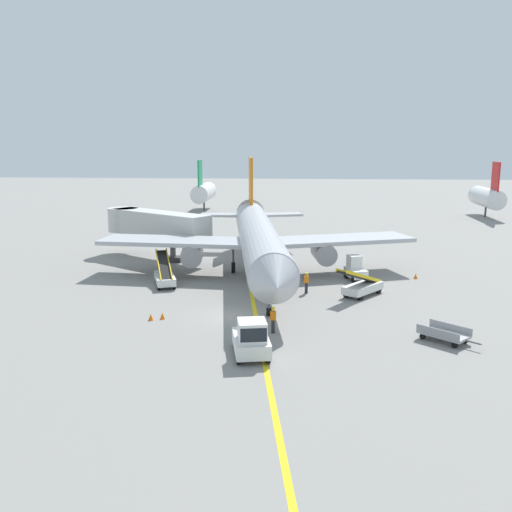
% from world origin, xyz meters
% --- Properties ---
extents(ground_plane, '(300.00, 300.00, 0.00)m').
position_xyz_m(ground_plane, '(0.00, 0.00, 0.00)').
color(ground_plane, gray).
extents(taxi_line_yellow, '(11.14, 79.30, 0.01)m').
position_xyz_m(taxi_line_yellow, '(0.65, 5.00, 0.00)').
color(taxi_line_yellow, yellow).
rests_on(taxi_line_yellow, ground).
extents(airliner, '(28.35, 35.31, 10.10)m').
position_xyz_m(airliner, '(0.57, 12.24, 3.42)').
color(airliner, '#B2B5BA').
rests_on(airliner, ground).
extents(jet_bridge, '(12.04, 9.20, 4.85)m').
position_xyz_m(jet_bridge, '(-10.99, 19.51, 3.54)').
color(jet_bridge, beige).
rests_on(jet_bridge, ground).
extents(pushback_tug, '(2.53, 3.89, 2.20)m').
position_xyz_m(pushback_tug, '(1.66, -7.41, 0.99)').
color(pushback_tug, silver).
rests_on(pushback_tug, ground).
extents(baggage_tug_near_wing, '(1.98, 2.69, 2.10)m').
position_xyz_m(baggage_tug_near_wing, '(9.06, 11.38, 0.93)').
color(baggage_tug_near_wing, silver).
rests_on(baggage_tug_near_wing, ground).
extents(belt_loader_forward_hold, '(4.03, 4.73, 2.59)m').
position_xyz_m(belt_loader_forward_hold, '(9.10, 6.11, 0.78)').
color(belt_loader_forward_hold, silver).
rests_on(belt_loader_forward_hold, ground).
extents(belt_loader_aft_hold, '(2.76, 5.14, 2.59)m').
position_xyz_m(belt_loader_aft_hold, '(-6.95, 8.20, 0.78)').
color(belt_loader_aft_hold, silver).
rests_on(belt_loader_aft_hold, ground).
extents(baggage_cart_loaded, '(3.31, 3.14, 0.94)m').
position_xyz_m(baggage_cart_loaded, '(12.95, -4.07, 0.47)').
color(baggage_cart_loaded, '#A5A5A8').
rests_on(baggage_cart_loaded, ground).
extents(ground_crew_marshaller, '(0.36, 0.24, 1.70)m').
position_xyz_m(ground_crew_marshaller, '(4.80, 6.46, 0.91)').
color(ground_crew_marshaller, '#26262D').
rests_on(ground_crew_marshaller, ground).
extents(ground_crew_wing_walker, '(0.36, 0.24, 1.70)m').
position_xyz_m(ground_crew_wing_walker, '(2.67, -3.34, 0.91)').
color(ground_crew_wing_walker, '#26262D').
rests_on(ground_crew_wing_walker, ground).
extents(safety_cone_nose_left, '(0.36, 0.36, 0.44)m').
position_xyz_m(safety_cone_nose_left, '(9.83, 14.70, 0.22)').
color(safety_cone_nose_left, orange).
rests_on(safety_cone_nose_left, ground).
extents(safety_cone_nose_right, '(0.36, 0.36, 0.44)m').
position_xyz_m(safety_cone_nose_right, '(-4.93, -1.02, 0.22)').
color(safety_cone_nose_right, orange).
rests_on(safety_cone_nose_right, ground).
extents(safety_cone_wingtip_left, '(0.36, 0.36, 0.44)m').
position_xyz_m(safety_cone_wingtip_left, '(14.38, 12.22, 0.22)').
color(safety_cone_wingtip_left, orange).
rests_on(safety_cone_wingtip_left, ground).
extents(safety_cone_wingtip_right, '(0.36, 0.36, 0.44)m').
position_xyz_m(safety_cone_wingtip_right, '(-5.64, -1.37, 0.22)').
color(safety_cone_wingtip_right, orange).
rests_on(safety_cone_wingtip_right, ground).
extents(safety_cone_tail_area, '(0.36, 0.36, 0.44)m').
position_xyz_m(safety_cone_tail_area, '(2.59, -1.10, 0.22)').
color(safety_cone_tail_area, orange).
rests_on(safety_cone_tail_area, ground).
extents(distant_aircraft_mid_left, '(3.00, 10.10, 8.80)m').
position_xyz_m(distant_aircraft_mid_left, '(-12.57, 61.19, 3.22)').
color(distant_aircraft_mid_left, silver).
rests_on(distant_aircraft_mid_left, ground).
extents(distant_aircraft_mid_right, '(3.00, 10.10, 8.80)m').
position_xyz_m(distant_aircraft_mid_right, '(33.54, 55.71, 3.22)').
color(distant_aircraft_mid_right, silver).
rests_on(distant_aircraft_mid_right, ground).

